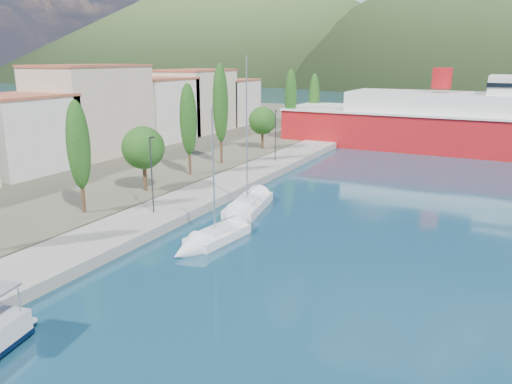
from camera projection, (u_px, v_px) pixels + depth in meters
The scene contains 9 objects.
ground at pixel (441, 110), 128.03m from camera, with size 1400.00×1400.00×0.00m, color navy.
quay at pixel (230, 184), 50.65m from camera, with size 5.00×88.00×0.80m, color gray.
land_strip at pixel (45, 143), 75.73m from camera, with size 70.00×148.00×0.70m, color #565644.
town_buildings at pixel (123, 112), 68.68m from camera, with size 9.20×69.20×11.30m.
tree_row at pixel (213, 121), 56.32m from camera, with size 3.95×64.80×11.54m.
lamp_posts at pixel (158, 171), 39.72m from camera, with size 0.15×45.20×6.06m.
sailboat_near at pixel (202, 243), 34.64m from camera, with size 3.06×7.48×10.44m.
sailboat_mid at pixel (240, 214), 41.10m from camera, with size 4.27×10.00×13.96m.
ferry at pixel (504, 127), 68.19m from camera, with size 61.15×13.45×12.12m.
Camera 1 is at (15.39, -16.73, 12.72)m, focal length 35.00 mm.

